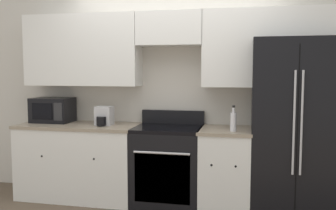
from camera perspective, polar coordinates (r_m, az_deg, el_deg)
wall_back at (r=4.45m, az=0.73°, el=5.00°), size 8.00×0.39×2.60m
lower_cabinets_left at (r=4.66m, az=-13.30°, el=-8.25°), size 1.43×0.64×0.89m
lower_cabinets_right at (r=4.24m, az=8.70°, el=-9.54°), size 0.57×0.64×0.89m
oven_range at (r=4.32m, az=-0.06°, el=-9.13°), size 0.76×0.65×1.05m
refrigerator at (r=4.22m, az=18.49°, el=-3.14°), size 0.87×0.77×1.86m
microwave at (r=4.83m, az=-17.16°, el=-0.72°), size 0.47×0.35×0.30m
bottle at (r=3.99m, az=9.93°, el=-2.42°), size 0.06×0.06×0.27m
coffee_maker at (r=4.41m, az=-9.75°, el=-1.75°), size 0.19×0.23×0.22m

